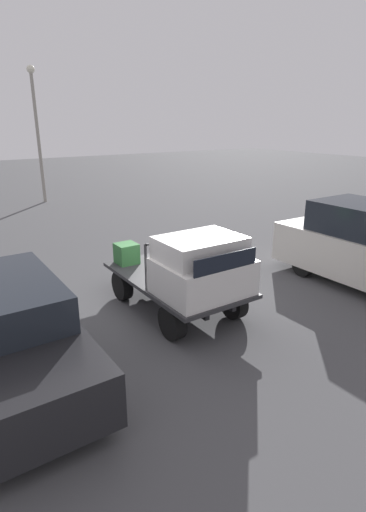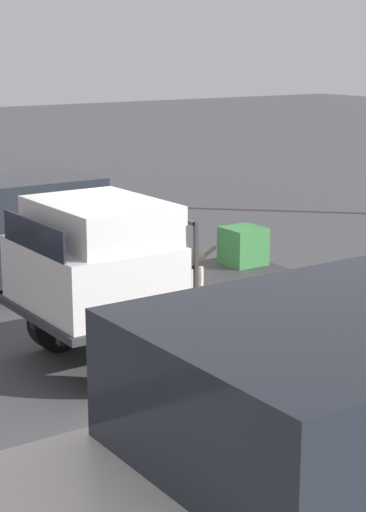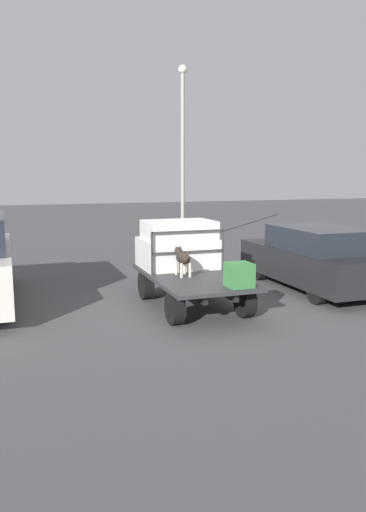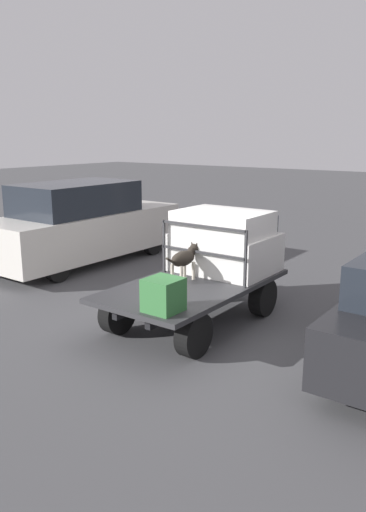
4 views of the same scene
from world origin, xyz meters
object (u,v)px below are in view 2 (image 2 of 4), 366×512
Objects in this scene: dog at (179,261)px; flatbed_truck at (171,306)px; cargo_crate at (243,246)px; parked_pickup_far at (356,484)px.

flatbed_truck is at bearing -98.78° from dog.
cargo_crate is 6.20m from parked_pickup_far.
cargo_crate reaches higher than flatbed_truck.
flatbed_truck is 1.56m from cargo_crate.
dog is at bearing 25.22° from cargo_crate.
cargo_crate is at bearing -161.83° from flatbed_truck.
cargo_crate is at bearing -153.27° from dog.
parked_pickup_far is (1.84, 4.57, -0.13)m from dog.
dog is (0.04, 0.22, 0.60)m from flatbed_truck.
dog is at bearing -110.17° from parked_pickup_far.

